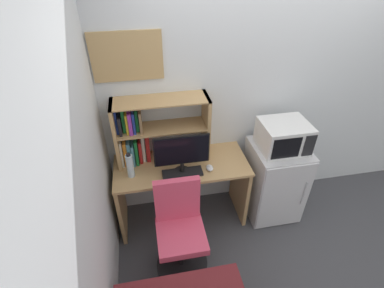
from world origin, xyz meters
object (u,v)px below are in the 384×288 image
(keyboard, at_px, (183,173))
(mini_fridge, at_px, (274,180))
(desk_chair, at_px, (180,233))
(computer_mouse, at_px, (210,168))
(wall_corkboard, at_px, (127,57))
(monitor, at_px, (182,153))
(microwave, at_px, (284,136))
(water_bottle, at_px, (130,166))
(hutch_bookshelf, at_px, (146,131))

(keyboard, distance_m, mini_fridge, 1.07)
(desk_chair, bearing_deg, computer_mouse, 48.34)
(desk_chair, height_order, wall_corkboard, wall_corkboard)
(keyboard, xyz_separation_m, desk_chair, (-0.09, -0.38, -0.37))
(computer_mouse, distance_m, wall_corkboard, 1.23)
(monitor, xyz_separation_m, wall_corkboard, (-0.38, 0.39, 0.76))
(microwave, height_order, desk_chair, microwave)
(water_bottle, bearing_deg, desk_chair, -49.64)
(desk_chair, bearing_deg, mini_fridge, 23.01)
(hutch_bookshelf, xyz_separation_m, microwave, (1.30, -0.21, -0.08))
(keyboard, height_order, desk_chair, desk_chair)
(computer_mouse, relative_size, microwave, 0.21)
(keyboard, bearing_deg, monitor, 89.70)
(mini_fridge, xyz_separation_m, wall_corkboard, (-1.39, 0.32, 1.33))
(computer_mouse, bearing_deg, mini_fridge, 5.24)
(hutch_bookshelf, bearing_deg, wall_corkboard, 127.51)
(monitor, distance_m, wall_corkboard, 0.93)
(monitor, height_order, microwave, monitor)
(keyboard, xyz_separation_m, wall_corkboard, (-0.38, 0.40, 0.99))
(monitor, bearing_deg, water_bottle, 174.38)
(monitor, xyz_separation_m, keyboard, (-0.00, -0.01, -0.23))
(hutch_bookshelf, relative_size, water_bottle, 3.43)
(keyboard, relative_size, microwave, 0.83)
(mini_fridge, relative_size, wall_corkboard, 1.46)
(water_bottle, height_order, mini_fridge, water_bottle)
(keyboard, distance_m, wall_corkboard, 1.13)
(monitor, bearing_deg, computer_mouse, -0.25)
(computer_mouse, xyz_separation_m, wall_corkboard, (-0.64, 0.39, 0.98))
(monitor, relative_size, wall_corkboard, 0.85)
(hutch_bookshelf, bearing_deg, keyboard, -44.75)
(keyboard, bearing_deg, computer_mouse, 2.92)
(monitor, bearing_deg, microwave, 3.98)
(water_bottle, xyz_separation_m, mini_fridge, (1.47, 0.02, -0.45))
(desk_chair, bearing_deg, wall_corkboard, 110.18)
(hutch_bookshelf, xyz_separation_m, computer_mouse, (0.56, -0.28, -0.30))
(computer_mouse, xyz_separation_m, desk_chair, (-0.35, -0.40, -0.38))
(keyboard, xyz_separation_m, computer_mouse, (0.26, 0.01, 0.01))
(keyboard, height_order, water_bottle, water_bottle)
(computer_mouse, height_order, mini_fridge, mini_fridge)
(water_bottle, height_order, desk_chair, water_bottle)
(mini_fridge, relative_size, microwave, 1.92)
(keyboard, relative_size, water_bottle, 1.46)
(hutch_bookshelf, height_order, desk_chair, hutch_bookshelf)
(mini_fridge, distance_m, microwave, 0.57)
(desk_chair, bearing_deg, monitor, 77.23)
(computer_mouse, height_order, desk_chair, desk_chair)
(microwave, xyz_separation_m, wall_corkboard, (-1.39, 0.32, 0.75))
(monitor, xyz_separation_m, water_bottle, (-0.47, 0.05, -0.12))
(water_bottle, bearing_deg, hutch_bookshelf, 52.72)
(monitor, distance_m, desk_chair, 0.72)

